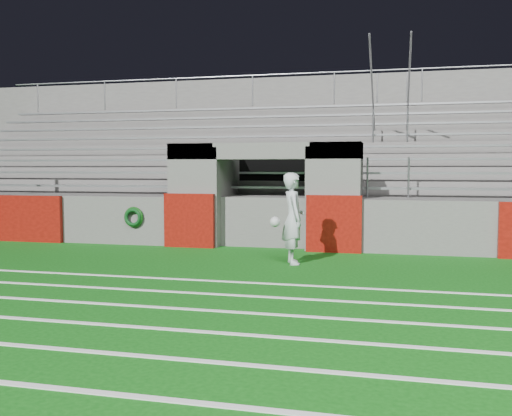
# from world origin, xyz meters

# --- Properties ---
(ground) EXTENTS (90.00, 90.00, 0.00)m
(ground) POSITION_xyz_m (0.00, 0.00, 0.00)
(ground) COLOR #0D520F
(ground) RESTS_ON ground
(field_markings) EXTENTS (28.00, 8.09, 0.01)m
(field_markings) POSITION_xyz_m (0.00, -5.00, 0.01)
(field_markings) COLOR white
(field_markings) RESTS_ON ground
(stadium_structure) EXTENTS (26.00, 8.48, 5.42)m
(stadium_structure) POSITION_xyz_m (0.00, 7.97, 1.49)
(stadium_structure) COLOR #555350
(stadium_structure) RESTS_ON ground
(goalkeeper_with_ball) EXTENTS (0.76, 0.81, 1.89)m
(goalkeeper_with_ball) POSITION_xyz_m (1.15, 1.14, 0.94)
(goalkeeper_with_ball) COLOR silver
(goalkeeper_with_ball) RESTS_ON ground
(hose_coil) EXTENTS (0.53, 0.14, 0.53)m
(hose_coil) POSITION_xyz_m (-3.32, 2.93, 0.73)
(hose_coil) COLOR #0D430E
(hose_coil) RESTS_ON ground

